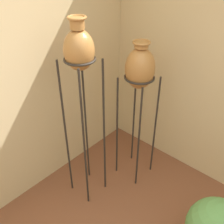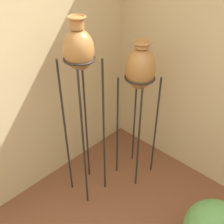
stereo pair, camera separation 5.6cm
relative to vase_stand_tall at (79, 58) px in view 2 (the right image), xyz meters
name	(u,v)px [view 2 (the right image)]	position (x,y,z in m)	size (l,w,h in m)	color
vase_stand_tall	(79,58)	(0.00, 0.00, 0.00)	(0.29, 0.29, 1.91)	#28231E
vase_stand_medium	(140,72)	(0.56, -0.21, -0.25)	(0.32, 0.32, 1.62)	#28231E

